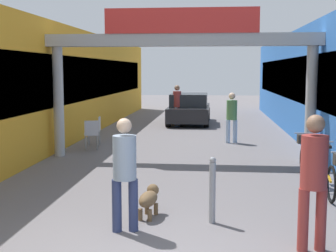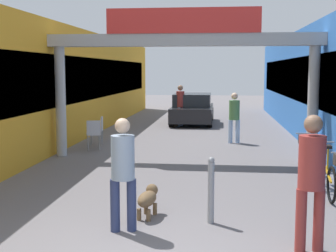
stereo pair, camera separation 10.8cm
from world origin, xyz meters
The scene contains 13 objects.
storefront_left centered at (-5.09, 11.00, 1.86)m, with size 3.00×26.00×3.72m.
arcade_sign_gateway centered at (0.00, 7.78, 2.76)m, with size 7.40×0.47×3.93m.
pedestrian_with_dog centered at (-0.41, 2.00, 0.95)m, with size 0.40×0.40×1.67m.
pedestrian_companion centered at (2.14, 1.50, 1.03)m, with size 0.40×0.40×1.79m.
pedestrian_carrying_crate centered at (1.44, 10.63, 0.93)m, with size 0.41×0.41×1.63m.
pedestrian_elderly_walking centered at (-0.68, 15.02, 0.99)m, with size 0.43×0.43×1.73m.
dog_on_leash centered at (-0.16, 2.72, 0.30)m, with size 0.34×0.68×0.48m.
bicycle_orange_third centered at (2.96, 4.44, 0.44)m, with size 0.46×1.69×0.98m.
bicycle_blue_farthest centered at (2.89, 5.66, 0.44)m, with size 0.46×1.69×0.98m.
bollard_post_metal centered at (0.85, 2.51, 0.53)m, with size 0.10×0.10×1.03m.
cafe_chair_aluminium_nearer centered at (-2.72, 8.79, 0.54)m, with size 0.51×0.51×0.89m.
cafe_chair_aluminium_farther centered at (-2.82, 9.79, 0.54)m, with size 0.46×0.46×0.89m.
parked_car_black centered at (-0.23, 16.11, 0.64)m, with size 1.80×4.01×1.33m.
Camera 2 is at (0.96, -4.51, 2.34)m, focal length 50.00 mm.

